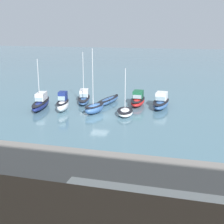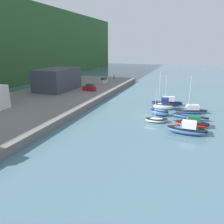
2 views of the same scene
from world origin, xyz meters
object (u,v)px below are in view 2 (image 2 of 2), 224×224
moored_boat_2 (164,105)px  moored_boat_6 (190,117)px  moored_boat_0 (156,120)px  moored_boat_5 (192,123)px  moored_boat_1 (159,112)px  parked_car_2 (104,81)px  moored_boat_7 (191,110)px  parked_car_3 (90,88)px  moored_boat_4 (187,129)px  person_on_quay (114,77)px  moored_boat_3 (167,102)px

moored_boat_2 → moored_boat_6: moored_boat_2 is taller
moored_boat_0 → moored_boat_2: (10.06, -0.25, 0.59)m
moored_boat_5 → moored_boat_2: bearing=30.1°
moored_boat_1 → parked_car_2: moored_boat_1 is taller
moored_boat_2 → moored_boat_6: bearing=-143.0°
moored_boat_7 → parked_car_3: (10.42, 30.93, 1.59)m
moored_boat_7 → parked_car_2: moored_boat_7 is taller
moored_boat_0 → parked_car_2: size_ratio=1.63×
moored_boat_6 → moored_boat_4: bearing=-172.1°
parked_car_3 → person_on_quay: 26.00m
moored_boat_0 → moored_boat_3: moored_boat_3 is taller
moored_boat_0 → person_on_quay: size_ratio=3.28×
moored_boat_1 → moored_boat_3: moored_boat_1 is taller
moored_boat_3 → moored_boat_5: (-14.70, -6.28, -0.06)m
moored_boat_2 → person_on_quay: size_ratio=2.42×
moored_boat_0 → moored_boat_4: bearing=-138.2°
parked_car_2 → person_on_quay: size_ratio=2.01×
moored_boat_3 → moored_boat_6: moored_boat_3 is taller
moored_boat_4 → moored_boat_2: bearing=24.8°
moored_boat_1 → moored_boat_7: (4.09, -6.66, -0.03)m
moored_boat_3 → moored_boat_2: bearing=161.8°
moored_boat_1 → person_on_quay: bearing=46.3°
moored_boat_3 → parked_car_2: moored_boat_3 is taller
moored_boat_1 → person_on_quay: (40.49, 25.04, 1.74)m
moored_boat_7 → moored_boat_0: bearing=126.7°
moored_boat_6 → person_on_quay: (40.83, 31.63, 2.02)m
moored_boat_2 → moored_boat_3: size_ratio=0.62×
moored_boat_1 → moored_boat_7: moored_boat_1 is taller
moored_boat_1 → moored_boat_4: bearing=-132.1°
parked_car_2 → moored_boat_3: bearing=146.1°
parked_car_2 → moored_boat_0: bearing=130.2°
moored_boat_4 → moored_boat_6: (9.06, -0.41, -0.39)m
moored_boat_5 → parked_car_2: parked_car_2 is taller
moored_boat_3 → moored_boat_4: moored_boat_3 is taller
moored_boat_2 → parked_car_3: size_ratio=1.20×
moored_boat_2 → moored_boat_6: size_ratio=0.67×
moored_boat_4 → parked_car_2: 49.81m
moored_boat_4 → parked_car_3: (23.90, 30.44, 1.45)m
moored_boat_2 → moored_boat_5: moored_boat_2 is taller
moored_boat_4 → moored_boat_5: 4.07m
moored_boat_2 → person_on_quay: (35.20, 25.34, 1.43)m
moored_boat_0 → parked_car_2: moored_boat_0 is taller
moored_boat_5 → moored_boat_6: (5.08, 0.40, -0.34)m
moored_boat_6 → parked_car_2: 43.49m
moored_boat_1 → parked_car_3: 28.32m
moored_boat_0 → moored_boat_7: size_ratio=0.81×
person_on_quay → moored_boat_3: bearing=-140.5°
moored_boat_3 → moored_boat_4: bearing=-176.0°
moored_boat_6 → person_on_quay: person_on_quay is taller
moored_boat_5 → parked_car_3: 37.09m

